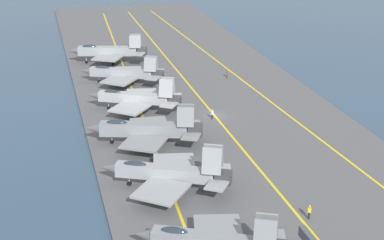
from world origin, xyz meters
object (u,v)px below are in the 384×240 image
parked_jet_sixth (109,51)px  crew_brown_vest (228,73)px  parked_jet_second (168,173)px  parked_jet_third (146,129)px  parked_jet_fourth (136,98)px  crew_white_vest (212,114)px  parked_jet_fifth (123,73)px  crew_yellow_vest (309,211)px

parked_jet_sixth → crew_brown_vest: 26.83m
parked_jet_second → parked_jet_sixth: bearing=-0.2°
parked_jet_third → parked_jet_sixth: (43.80, -0.37, 0.39)m
parked_jet_fourth → crew_white_vest: size_ratio=9.49×
parked_jet_fourth → parked_jet_fifth: (15.37, -0.21, -0.20)m
parked_jet_fifth → parked_jet_sixth: parked_jet_sixth is taller
parked_jet_third → parked_jet_second: bearing=-179.5°
parked_jet_third → crew_yellow_vest: parked_jet_third is taller
parked_jet_fifth → crew_yellow_vest: 56.10m
parked_jet_fourth → crew_brown_vest: bearing=-56.3°
parked_jet_fourth → crew_brown_vest: 24.98m
parked_jet_fourth → crew_yellow_vest: (-39.22, -13.11, -1.44)m
parked_jet_second → parked_jet_fifth: bearing=-1.4°
parked_jet_second → parked_jet_fifth: (43.46, -1.07, -0.06)m
parked_jet_second → crew_brown_vest: size_ratio=9.48×
parked_jet_fifth → crew_white_vest: 24.75m
parked_jet_fourth → crew_yellow_vest: bearing=-161.5°
parked_jet_second → parked_jet_fifth: 43.47m
parked_jet_fourth → crew_yellow_vest: size_ratio=9.10×
parked_jet_sixth → parked_jet_second: bearing=179.8°
parked_jet_third → parked_jet_fifth: (29.19, -1.20, -0.19)m
parked_jet_fourth → parked_jet_sixth: bearing=1.2°
parked_jet_third → parked_jet_sixth: size_ratio=1.03×
parked_jet_second → parked_jet_third: size_ratio=0.96×
parked_jet_fourth → crew_white_vest: 13.26m
parked_jet_fifth → parked_jet_sixth: 14.65m
parked_jet_sixth → crew_white_vest: bearing=-161.9°
parked_jet_second → parked_jet_fifth: parked_jet_second is taller
crew_yellow_vest → parked_jet_fifth: bearing=13.3°
parked_jet_second → crew_yellow_vest: bearing=-128.5°
parked_jet_sixth → crew_brown_vest: size_ratio=9.64×
parked_jet_second → parked_jet_sixth: parked_jet_second is taller
parked_jet_second → parked_jet_third: (14.27, 0.13, 0.13)m
crew_white_vest → crew_yellow_vest: bearing=-176.9°
parked_jet_second → crew_yellow_vest: size_ratio=9.44×
crew_white_vest → parked_jet_second: bearing=150.3°
crew_yellow_vest → crew_brown_vest: size_ratio=1.00×
parked_jet_third → parked_jet_fourth: 13.85m
parked_jet_second → parked_jet_third: 14.27m
parked_jet_third → parked_jet_fifth: parked_jet_third is taller
parked_jet_fifth → parked_jet_sixth: size_ratio=0.97×
parked_jet_fifth → crew_yellow_vest: (-54.58, -12.90, -1.24)m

